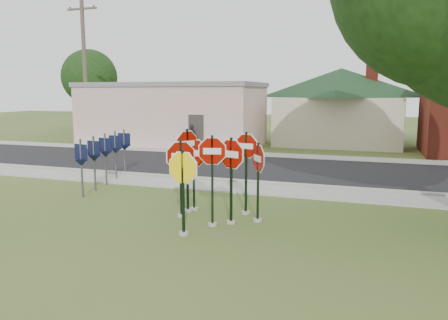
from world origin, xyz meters
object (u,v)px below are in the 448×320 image
(stop_sign_left, at_px, (181,167))
(pedestrian, at_px, (192,137))
(utility_pole_near, at_px, (85,71))
(stop_sign_yellow, at_px, (183,181))
(stop_sign_center, at_px, (212,168))

(stop_sign_left, xyz_separation_m, pedestrian, (-5.27, 13.13, -0.59))
(stop_sign_left, distance_m, utility_pole_near, 19.35)
(stop_sign_yellow, bearing_deg, utility_pole_near, 132.34)
(stop_sign_center, relative_size, stop_sign_left, 1.08)
(pedestrian, bearing_deg, utility_pole_near, -25.29)
(stop_sign_left, relative_size, pedestrian, 1.48)
(stop_sign_center, height_order, stop_sign_left, stop_sign_center)
(stop_sign_left, bearing_deg, utility_pole_near, 133.69)
(stop_sign_left, distance_m, pedestrian, 14.16)
(stop_sign_left, bearing_deg, stop_sign_center, -24.36)
(stop_sign_yellow, relative_size, stop_sign_left, 0.96)
(stop_sign_yellow, bearing_deg, stop_sign_left, 116.34)
(utility_pole_near, height_order, pedestrian, utility_pole_near)
(stop_sign_center, bearing_deg, pedestrian, 115.16)
(utility_pole_near, bearing_deg, pedestrian, -4.56)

